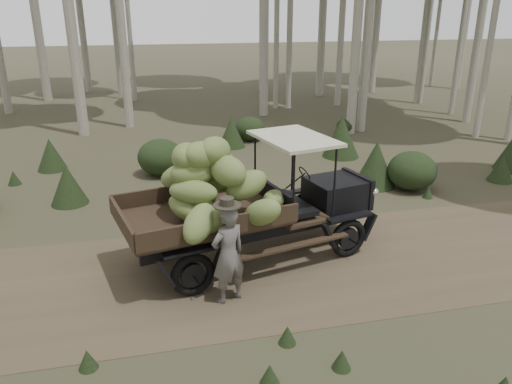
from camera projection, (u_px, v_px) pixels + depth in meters
ground at (225, 274)px, 9.24m from camera, size 120.00×120.00×0.00m
dirt_track at (225, 274)px, 9.24m from camera, size 70.00×4.00×0.01m
banana_truck at (233, 191)px, 9.13m from camera, size 5.32×3.12×2.61m
farmer at (228, 254)px, 8.11m from camera, size 0.73×0.63×1.85m
undergrowth at (207, 240)px, 9.35m from camera, size 20.03×21.85×1.38m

